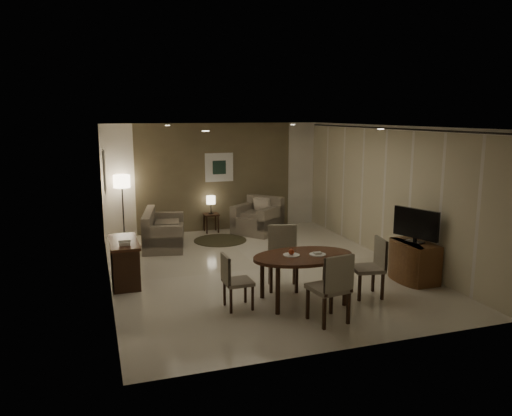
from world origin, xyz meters
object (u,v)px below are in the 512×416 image
object	(u,v)px
chair_near	(328,287)
side_table	(211,223)
tv_cabinet	(415,261)
sofa	(164,229)
chair_right	(367,268)
chair_left	(238,281)
console_desk	(125,262)
floor_lamp	(123,207)
dining_table	(303,279)
chair_far	(283,259)
armchair	(257,216)

from	to	relation	value
chair_near	side_table	distance (m)	5.90
tv_cabinet	sofa	size ratio (longest dim) A/B	0.53
tv_cabinet	chair_right	size ratio (longest dim) A/B	0.94
chair_right	chair_near	bearing A→B (deg)	-46.94
chair_left	chair_right	xyz separation A→B (m)	(2.12, -0.17, 0.05)
console_desk	chair_near	xyz separation A→B (m)	(2.63, -2.64, 0.14)
console_desk	floor_lamp	world-z (taller)	floor_lamp
chair_near	sofa	bearing A→B (deg)	-80.76
dining_table	floor_lamp	distance (m)	5.62
sofa	dining_table	bearing A→B (deg)	-147.83
chair_far	chair_right	distance (m)	1.39
chair_right	sofa	bearing A→B (deg)	-138.79
console_desk	side_table	size ratio (longest dim) A/B	2.57
chair_far	floor_lamp	size ratio (longest dim) A/B	0.69
tv_cabinet	armchair	bearing A→B (deg)	109.63
tv_cabinet	floor_lamp	size ratio (longest dim) A/B	0.59
tv_cabinet	floor_lamp	xyz separation A→B (m)	(-4.70, 4.74, 0.41)
chair_far	side_table	distance (m)	4.43
chair_near	chair_left	bearing A→B (deg)	-48.73
chair_near	dining_table	bearing A→B (deg)	-96.88
dining_table	sofa	bearing A→B (deg)	111.22
chair_left	floor_lamp	size ratio (longest dim) A/B	0.56
side_table	dining_table	bearing A→B (deg)	-86.79
console_desk	floor_lamp	distance (m)	3.27
chair_far	floor_lamp	distance (m)	4.99
chair_left	chair_far	bearing A→B (deg)	-60.24
dining_table	side_table	world-z (taller)	dining_table
console_desk	chair_far	size ratio (longest dim) A/B	1.14
chair_far	chair_left	bearing A→B (deg)	-130.99
console_desk	side_table	xyz separation A→B (m)	(2.31, 3.25, -0.14)
chair_near	side_table	size ratio (longest dim) A/B	2.20
sofa	side_table	distance (m)	1.64
dining_table	chair_right	size ratio (longest dim) A/B	1.68
chair_near	chair_left	world-z (taller)	chair_near
console_desk	chair_near	size ratio (longest dim) A/B	1.17
chair_right	armchair	bearing A→B (deg)	-167.45
chair_far	tv_cabinet	bearing A→B (deg)	9.53
chair_left	sofa	size ratio (longest dim) A/B	0.50
sofa	chair_right	bearing A→B (deg)	-136.64
chair_near	side_table	world-z (taller)	chair_near
dining_table	chair_far	xyz separation A→B (m)	(-0.08, 0.65, 0.15)
dining_table	sofa	world-z (taller)	sofa
tv_cabinet	chair_left	bearing A→B (deg)	-175.68
floor_lamp	console_desk	bearing A→B (deg)	-93.41
chair_near	chair_far	distance (m)	1.48
chair_far	chair_left	distance (m)	1.13
tv_cabinet	floor_lamp	world-z (taller)	floor_lamp
chair_near	chair_right	xyz separation A→B (m)	(1.05, 0.71, -0.04)
chair_right	floor_lamp	world-z (taller)	floor_lamp
console_desk	side_table	world-z (taller)	console_desk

